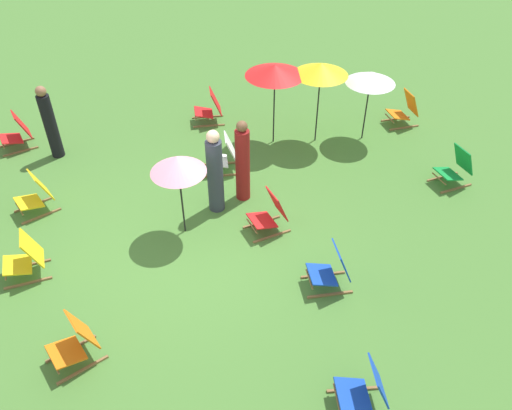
% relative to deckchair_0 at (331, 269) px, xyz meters
% --- Properties ---
extents(ground_plane, '(40.00, 40.00, 0.00)m').
position_rel_deckchair_0_xyz_m(ground_plane, '(-1.81, -1.79, -0.37)').
color(ground_plane, '#477A33').
extents(deckchair_0, '(0.62, 0.84, 0.83)m').
position_rel_deckchair_0_xyz_m(deckchair_0, '(0.00, 0.00, 0.00)').
color(deckchair_0, olive).
rests_on(deckchair_0, ground).
extents(deckchair_1, '(0.66, 0.86, 0.83)m').
position_rel_deckchair_0_xyz_m(deckchair_1, '(-3.76, -4.32, 0.00)').
color(deckchair_1, olive).
rests_on(deckchair_1, ground).
extents(deckchair_2, '(0.49, 0.77, 0.83)m').
position_rel_deckchair_0_xyz_m(deckchair_2, '(-1.58, 3.66, 0.00)').
color(deckchair_2, olive).
rests_on(deckchair_2, ground).
extents(deckchair_4, '(0.64, 0.85, 0.83)m').
position_rel_deckchair_0_xyz_m(deckchair_4, '(-5.77, -0.23, 0.00)').
color(deckchair_4, olive).
rests_on(deckchair_4, ground).
extents(deckchair_5, '(0.55, 0.80, 0.83)m').
position_rel_deckchair_0_xyz_m(deckchair_5, '(-4.00, 4.05, 0.00)').
color(deckchair_5, olive).
rests_on(deckchair_5, ground).
extents(deckchair_6, '(0.53, 0.79, 0.83)m').
position_rel_deckchair_0_xyz_m(deckchair_6, '(-1.64, -0.40, 0.00)').
color(deckchair_6, olive).
rests_on(deckchair_6, ground).
extents(deckchair_7, '(0.65, 0.86, 0.83)m').
position_rel_deckchair_0_xyz_m(deckchair_7, '(-3.73, -0.56, 0.00)').
color(deckchair_7, olive).
rests_on(deckchair_7, ground).
extents(deckchair_8, '(0.66, 0.86, 0.83)m').
position_rel_deckchair_0_xyz_m(deckchair_8, '(-0.06, -4.00, 0.00)').
color(deckchair_8, olive).
rests_on(deckchair_8, ground).
extents(deckchair_9, '(0.50, 0.77, 0.83)m').
position_rel_deckchair_0_xyz_m(deckchair_9, '(-2.06, -4.57, 0.00)').
color(deckchair_9, olive).
rests_on(deckchair_9, ground).
extents(deckchair_10, '(0.58, 0.82, 0.83)m').
position_rel_deckchair_0_xyz_m(deckchair_10, '(-6.26, -4.57, 0.00)').
color(deckchair_10, olive).
rests_on(deckchair_10, ground).
extents(deckchair_12, '(0.68, 0.87, 0.83)m').
position_rel_deckchair_0_xyz_m(deckchair_12, '(2.06, -0.59, 0.00)').
color(deckchair_12, olive).
rests_on(deckchair_12, ground).
extents(umbrella_0, '(1.27, 1.27, 1.87)m').
position_rel_deckchair_0_xyz_m(umbrella_0, '(-4.39, 0.84, 1.38)').
color(umbrella_0, black).
rests_on(umbrella_0, ground).
extents(umbrella_1, '(1.08, 1.08, 1.65)m').
position_rel_deckchair_0_xyz_m(umbrella_1, '(-3.78, 2.82, 1.15)').
color(umbrella_1, black).
rests_on(umbrella_1, ground).
extents(umbrella_2, '(0.96, 0.96, 1.66)m').
position_rel_deckchair_0_xyz_m(umbrella_2, '(-2.16, -1.86, 1.12)').
color(umbrella_2, black).
rests_on(umbrella_2, ground).
extents(umbrella_3, '(1.18, 1.18, 1.89)m').
position_rel_deckchair_0_xyz_m(umbrella_3, '(-4.09, 1.76, 1.38)').
color(umbrella_3, black).
rests_on(umbrella_3, ground).
extents(person_0, '(0.38, 0.38, 1.67)m').
position_rel_deckchair_0_xyz_m(person_0, '(-5.61, -3.81, 0.44)').
color(person_0, black).
rests_on(person_0, ground).
extents(person_1, '(0.36, 0.36, 1.73)m').
position_rel_deckchair_0_xyz_m(person_1, '(-2.72, -0.51, 0.46)').
color(person_1, maroon).
rests_on(person_1, ground).
extents(person_2, '(0.42, 0.42, 1.74)m').
position_rel_deckchair_0_xyz_m(person_2, '(-2.58, -1.11, 0.46)').
color(person_2, '#333847').
rests_on(person_2, ground).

